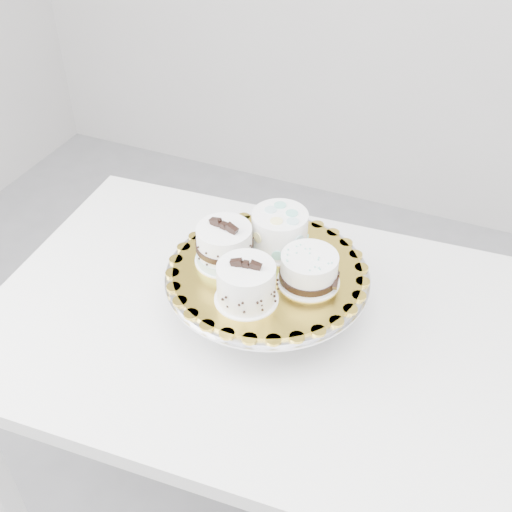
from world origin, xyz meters
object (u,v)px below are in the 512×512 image
at_px(cake_ribbon, 310,270).
at_px(cake_board, 267,271).
at_px(table, 264,349).
at_px(cake_dots, 280,231).
at_px(cake_banded, 225,246).
at_px(cake_stand, 267,285).
at_px(cake_swirl, 246,284).

bearing_deg(cake_ribbon, cake_board, 169.41).
relative_size(table, cake_board, 3.21).
xyz_separation_m(cake_dots, cake_ribbon, (0.09, -0.08, -0.01)).
bearing_deg(cake_board, cake_dots, 93.94).
distance_m(cake_banded, cake_ribbon, 0.17).
bearing_deg(cake_dots, cake_banded, -146.64).
xyz_separation_m(cake_stand, cake_dots, (-0.01, 0.07, 0.08)).
distance_m(table, cake_ribbon, 0.24).
distance_m(table, cake_swirl, 0.25).
distance_m(cake_swirl, cake_dots, 0.17).
distance_m(table, cake_board, 0.20).
relative_size(cake_swirl, cake_banded, 0.96).
height_order(table, cake_board, cake_board).
bearing_deg(cake_swirl, cake_dots, 81.47).
bearing_deg(cake_dots, cake_stand, -97.15).
xyz_separation_m(cake_stand, cake_board, (0.00, 0.00, 0.04)).
bearing_deg(cake_ribbon, cake_stand, 169.41).
xyz_separation_m(cake_banded, cake_dots, (0.08, 0.08, 0.01)).
distance_m(cake_banded, cake_dots, 0.12).
distance_m(cake_stand, cake_swirl, 0.12).
distance_m(table, cake_banded, 0.25).
bearing_deg(table, cake_dots, 91.98).
distance_m(cake_swirl, cake_banded, 0.12).
bearing_deg(table, cake_stand, 97.38).
height_order(cake_swirl, cake_dots, cake_swirl).
bearing_deg(cake_banded, table, 1.58).
relative_size(cake_swirl, cake_dots, 0.91).
distance_m(cake_stand, cake_banded, 0.12).
xyz_separation_m(cake_board, cake_swirl, (-0.00, -0.09, 0.04)).
height_order(table, cake_swirl, cake_swirl).
bearing_deg(cake_board, cake_banded, -175.86).
distance_m(cake_stand, cake_board, 0.04).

